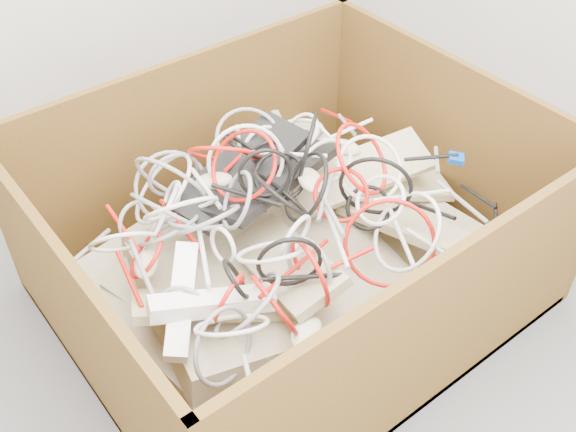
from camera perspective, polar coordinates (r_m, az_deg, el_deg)
ground at (r=2.00m, az=0.98°, el=-11.75°), size 3.00×3.00×0.00m
cardboard_box at (r=2.05m, az=-0.07°, el=-3.81°), size 1.31×1.09×0.60m
keyboard_pile at (r=1.99m, az=0.66°, el=-0.19°), size 1.18×0.88×0.35m
mice_scatter at (r=1.86m, az=0.92°, el=-0.47°), size 0.85×0.65×0.18m
power_strip_left at (r=1.69m, az=-8.79°, el=-6.88°), size 0.23×0.27×0.12m
power_strip_right at (r=1.67m, az=-6.28°, el=-7.18°), size 0.31×0.16×0.10m
vga_plug at (r=2.11m, az=13.72°, el=4.66°), size 0.06×0.06×0.03m
cable_tangle at (r=1.83m, az=-2.52°, el=0.87°), size 1.11×0.85×0.41m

